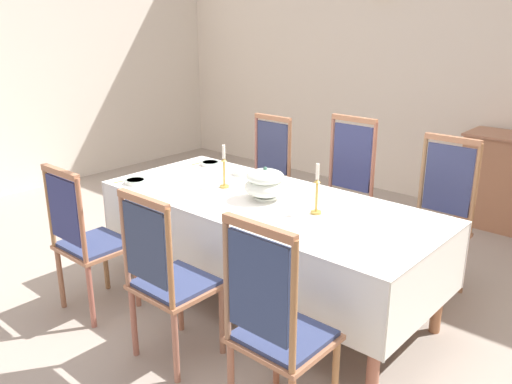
{
  "coord_description": "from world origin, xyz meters",
  "views": [
    {
      "loc": [
        2.19,
        -2.54,
        1.95
      ],
      "look_at": [
        -0.15,
        0.12,
        0.77
      ],
      "focal_mm": 37.21,
      "sensor_mm": 36.0,
      "label": 1
    }
  ],
  "objects_px": {
    "chair_south_a": "(86,238)",
    "chair_north_c": "(437,218)",
    "chair_north_a": "(264,176)",
    "bowl_near_right": "(135,181)",
    "candlestick_west": "(224,171)",
    "bowl_near_left": "(210,163)",
    "chair_south_c": "(276,325)",
    "candlestick_east": "(317,194)",
    "dining_table": "(267,210)",
    "bowl_far_left": "(242,172)",
    "soup_tureen": "(265,184)",
    "spoon_secondary": "(130,179)",
    "chair_south_b": "(167,276)",
    "spoon_primary": "(204,162)",
    "chair_north_b": "(342,192)"
  },
  "relations": [
    {
      "from": "chair_north_c",
      "to": "bowl_far_left",
      "type": "bearing_deg",
      "value": 23.4
    },
    {
      "from": "soup_tureen",
      "to": "candlestick_west",
      "type": "xyz_separation_m",
      "value": [
        -0.39,
        0.0,
        0.01
      ]
    },
    {
      "from": "chair_south_b",
      "to": "chair_south_c",
      "type": "distance_m",
      "value": 0.8
    },
    {
      "from": "dining_table",
      "to": "chair_south_c",
      "type": "distance_m",
      "value": 1.24
    },
    {
      "from": "candlestick_east",
      "to": "bowl_far_left",
      "type": "bearing_deg",
      "value": 160.74
    },
    {
      "from": "bowl_near_right",
      "to": "spoon_secondary",
      "type": "bearing_deg",
      "value": 165.9
    },
    {
      "from": "chair_north_c",
      "to": "bowl_near_right",
      "type": "xyz_separation_m",
      "value": [
        -1.8,
        -1.28,
        0.2
      ]
    },
    {
      "from": "dining_table",
      "to": "candlestick_west",
      "type": "distance_m",
      "value": 0.45
    },
    {
      "from": "candlestick_west",
      "to": "bowl_far_left",
      "type": "relative_size",
      "value": 2.19
    },
    {
      "from": "dining_table",
      "to": "soup_tureen",
      "type": "distance_m",
      "value": 0.19
    },
    {
      "from": "chair_south_a",
      "to": "spoon_primary",
      "type": "relative_size",
      "value": 5.88
    },
    {
      "from": "chair_south_b",
      "to": "bowl_near_left",
      "type": "xyz_separation_m",
      "value": [
        -0.95,
        1.26,
        0.23
      ]
    },
    {
      "from": "soup_tureen",
      "to": "spoon_primary",
      "type": "relative_size",
      "value": 1.61
    },
    {
      "from": "chair_south_a",
      "to": "chair_south_b",
      "type": "relative_size",
      "value": 0.99
    },
    {
      "from": "chair_north_b",
      "to": "chair_north_c",
      "type": "distance_m",
      "value": 0.8
    },
    {
      "from": "candlestick_west",
      "to": "bowl_near_left",
      "type": "bearing_deg",
      "value": 145.57
    },
    {
      "from": "bowl_near_right",
      "to": "spoon_secondary",
      "type": "distance_m",
      "value": 0.11
    },
    {
      "from": "spoon_secondary",
      "to": "chair_south_b",
      "type": "bearing_deg",
      "value": -18.9
    },
    {
      "from": "chair_north_a",
      "to": "spoon_secondary",
      "type": "height_order",
      "value": "chair_north_a"
    },
    {
      "from": "chair_north_c",
      "to": "bowl_near_left",
      "type": "height_order",
      "value": "chair_north_c"
    },
    {
      "from": "chair_north_c",
      "to": "bowl_near_right",
      "type": "height_order",
      "value": "chair_north_c"
    },
    {
      "from": "spoon_primary",
      "to": "spoon_secondary",
      "type": "height_order",
      "value": "same"
    },
    {
      "from": "soup_tureen",
      "to": "bowl_far_left",
      "type": "relative_size",
      "value": 1.98
    },
    {
      "from": "dining_table",
      "to": "chair_north_b",
      "type": "relative_size",
      "value": 1.99
    },
    {
      "from": "chair_south_c",
      "to": "chair_south_a",
      "type": "bearing_deg",
      "value": 179.84
    },
    {
      "from": "candlestick_west",
      "to": "spoon_secondary",
      "type": "distance_m",
      "value": 0.76
    },
    {
      "from": "chair_north_b",
      "to": "bowl_far_left",
      "type": "relative_size",
      "value": 8.23
    },
    {
      "from": "bowl_near_right",
      "to": "bowl_far_left",
      "type": "height_order",
      "value": "bowl_far_left"
    },
    {
      "from": "chair_south_a",
      "to": "bowl_near_left",
      "type": "xyz_separation_m",
      "value": [
        -0.11,
        1.26,
        0.24
      ]
    },
    {
      "from": "chair_south_a",
      "to": "chair_south_c",
      "type": "bearing_deg",
      "value": -0.16
    },
    {
      "from": "chair_north_a",
      "to": "bowl_near_right",
      "type": "bearing_deg",
      "value": 82.91
    },
    {
      "from": "chair_south_a",
      "to": "chair_north_c",
      "type": "xyz_separation_m",
      "value": [
        1.64,
        1.82,
        0.03
      ]
    },
    {
      "from": "chair_north_c",
      "to": "soup_tureen",
      "type": "height_order",
      "value": "chair_north_c"
    },
    {
      "from": "chair_south_a",
      "to": "chair_north_b",
      "type": "xyz_separation_m",
      "value": [
        0.84,
        1.83,
        0.05
      ]
    },
    {
      "from": "chair_south_b",
      "to": "soup_tureen",
      "type": "bearing_deg",
      "value": 92.68
    },
    {
      "from": "bowl_near_right",
      "to": "chair_north_a",
      "type": "bearing_deg",
      "value": 82.91
    },
    {
      "from": "chair_south_a",
      "to": "spoon_secondary",
      "type": "height_order",
      "value": "chair_south_a"
    },
    {
      "from": "soup_tureen",
      "to": "spoon_primary",
      "type": "distance_m",
      "value": 1.09
    },
    {
      "from": "dining_table",
      "to": "chair_south_a",
      "type": "height_order",
      "value": "chair_south_a"
    },
    {
      "from": "chair_south_a",
      "to": "bowl_near_left",
      "type": "relative_size",
      "value": 6.71
    },
    {
      "from": "chair_south_c",
      "to": "candlestick_east",
      "type": "bearing_deg",
      "value": 114.77
    },
    {
      "from": "soup_tureen",
      "to": "spoon_secondary",
      "type": "distance_m",
      "value": 1.12
    },
    {
      "from": "candlestick_east",
      "to": "spoon_primary",
      "type": "height_order",
      "value": "candlestick_east"
    },
    {
      "from": "chair_south_b",
      "to": "bowl_far_left",
      "type": "xyz_separation_m",
      "value": [
        -0.56,
        1.24,
        0.24
      ]
    },
    {
      "from": "candlestick_east",
      "to": "soup_tureen",
      "type": "bearing_deg",
      "value": 180.0
    },
    {
      "from": "chair_north_a",
      "to": "bowl_far_left",
      "type": "distance_m",
      "value": 0.69
    },
    {
      "from": "chair_north_a",
      "to": "candlestick_west",
      "type": "bearing_deg",
      "value": 113.96
    },
    {
      "from": "candlestick_east",
      "to": "spoon_secondary",
      "type": "xyz_separation_m",
      "value": [
        -1.48,
        -0.34,
        -0.12
      ]
    },
    {
      "from": "chair_south_a",
      "to": "chair_south_c",
      "type": "height_order",
      "value": "chair_south_c"
    },
    {
      "from": "bowl_far_left",
      "to": "candlestick_east",
      "type": "bearing_deg",
      "value": -19.26
    }
  ]
}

